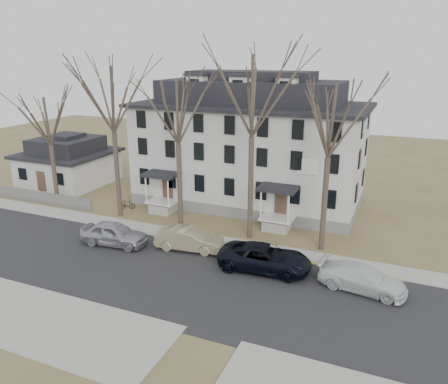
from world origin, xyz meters
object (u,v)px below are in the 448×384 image
at_px(tree_far_left, 111,95).
at_px(bicycle_right, 127,205).
at_px(small_house, 69,163).
at_px(car_white, 362,279).
at_px(tree_mid_left, 177,108).
at_px(bicycle_left, 157,204).
at_px(tree_bungalow, 48,118).
at_px(car_tan, 189,240).
at_px(car_navy, 265,258).
at_px(tree_center, 252,90).
at_px(boarding_house, 250,146).
at_px(tree_mid_right, 331,116).
at_px(car_silver, 114,234).

height_order(tree_far_left, bicycle_right, tree_far_left).
relative_size(small_house, bicycle_right, 5.92).
bearing_deg(car_white, tree_far_left, 84.18).
height_order(tree_mid_left, bicycle_right, tree_mid_left).
height_order(tree_mid_left, bicycle_left, tree_mid_left).
xyz_separation_m(tree_bungalow, car_white, (27.83, -4.86, -7.37)).
distance_m(small_house, bicycle_right, 11.80).
xyz_separation_m(car_tan, car_navy, (5.93, -0.82, 0.03)).
xyz_separation_m(tree_center, car_white, (8.83, -4.86, -10.34)).
xyz_separation_m(boarding_house, car_tan, (-0.20, -12.04, -4.58)).
bearing_deg(bicycle_left, car_tan, -138.16).
relative_size(bicycle_left, bicycle_right, 1.10).
bearing_deg(tree_bungalow, tree_mid_right, 0.00).
xyz_separation_m(boarding_house, tree_bungalow, (-16.00, -8.15, 2.74)).
height_order(small_house, tree_mid_right, tree_mid_right).
xyz_separation_m(small_house, tree_bungalow, (4.00, -6.20, 5.87)).
bearing_deg(small_house, bicycle_left, -14.91).
bearing_deg(car_navy, tree_far_left, 68.38).
xyz_separation_m(boarding_house, tree_center, (3.00, -8.15, 5.71)).
relative_size(car_tan, bicycle_left, 3.01).
height_order(tree_far_left, tree_bungalow, tree_far_left).
xyz_separation_m(tree_center, car_silver, (-8.70, -5.27, -10.23)).
height_order(boarding_house, car_white, boarding_house).
distance_m(tree_center, bicycle_left, 14.84).
bearing_deg(tree_mid_right, car_navy, -120.49).
xyz_separation_m(tree_bungalow, bicycle_left, (9.04, 2.72, -7.70)).
height_order(tree_center, car_white, tree_center).
bearing_deg(bicycle_right, car_navy, -135.73).
distance_m(boarding_house, car_tan, 12.88).
relative_size(tree_center, bicycle_right, 10.01).
distance_m(boarding_house, bicycle_left, 10.12).
bearing_deg(tree_mid_right, car_silver, -159.65).
height_order(tree_center, bicycle_right, tree_center).
distance_m(car_silver, car_tan, 5.67).
distance_m(tree_far_left, car_white, 23.45).
relative_size(tree_mid_right, car_white, 2.47).
relative_size(tree_center, tree_bungalow, 1.36).
distance_m(small_house, tree_mid_right, 30.08).
xyz_separation_m(tree_center, tree_bungalow, (-19.00, 0.00, -2.97)).
distance_m(tree_bungalow, bicycle_left, 12.18).
distance_m(car_navy, bicycle_right, 16.29).
bearing_deg(tree_mid_right, car_white, -55.56).
height_order(small_house, bicycle_right, small_house).
bearing_deg(tree_mid_right, small_house, 167.73).
bearing_deg(tree_mid_right, tree_mid_left, 180.00).
relative_size(tree_mid_left, tree_bungalow, 1.18).
height_order(boarding_house, car_navy, boarding_house).
bearing_deg(car_silver, car_white, -94.21).
bearing_deg(tree_center, car_navy, -59.90).
height_order(tree_bungalow, car_tan, tree_bungalow).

